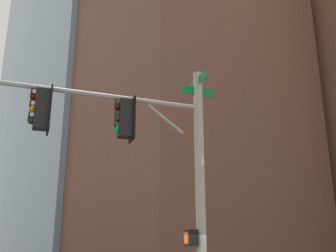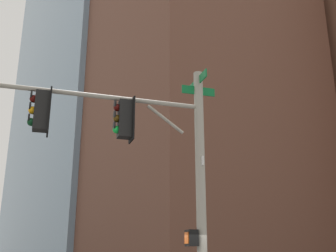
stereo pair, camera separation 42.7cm
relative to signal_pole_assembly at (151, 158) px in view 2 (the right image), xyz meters
The scene contains 4 objects.
signal_pole_assembly is the anchor object (origin of this frame).
building_brick_nearside 35.73m from the signal_pole_assembly, 51.73° to the left, with size 19.84×21.93×41.84m, color brown.
building_glass_tower 59.46m from the signal_pole_assembly, 66.57° to the left, with size 23.21×33.00×67.04m, color #7A99B2.
building_brick_farside 50.66m from the signal_pole_assembly, 49.25° to the left, with size 17.47×16.44×48.88m, color brown.
Camera 2 is at (-6.09, -8.92, 2.02)m, focal length 43.90 mm.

